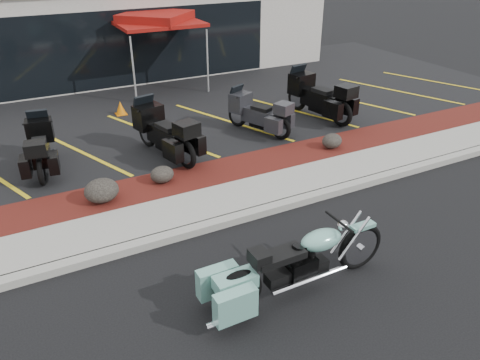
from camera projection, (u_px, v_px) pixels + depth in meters
ground at (258, 245)px, 8.55m from camera, size 90.00×90.00×0.00m
curb at (236, 218)px, 9.22m from camera, size 24.00×0.25×0.15m
sidewalk at (221, 202)px, 9.77m from camera, size 24.00×1.20×0.15m
mulch_bed at (198, 179)px, 10.71m from camera, size 24.00×1.20×0.16m
upper_lot at (132, 110)px, 14.96m from camera, size 26.00×9.60×0.15m
dealership_building at (84, 19)px, 18.98m from camera, size 18.00×8.16×4.00m
boulder_left at (102, 191)px, 9.53m from camera, size 0.70×0.59×0.50m
boulder_mid at (162, 174)px, 10.31m from camera, size 0.53×0.44×0.37m
boulder_right at (332, 141)px, 11.98m from camera, size 0.54×0.45×0.38m
hero_cruiser at (361, 241)px, 7.70m from camera, size 3.23×0.83×1.14m
touring_black_front at (41, 134)px, 11.31m from camera, size 1.12×2.20×1.23m
touring_black_mid at (146, 121)px, 11.87m from camera, size 1.44×2.51×1.37m
touring_grey at (237, 106)px, 13.17m from camera, size 1.54×2.22×1.21m
touring_black_rear at (298, 88)px, 14.36m from camera, size 1.40×2.60×1.44m
traffic_cone at (121, 108)px, 14.25m from camera, size 0.41×0.41×0.41m
popup_canopy at (156, 20)px, 15.82m from camera, size 3.49×3.49×2.57m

